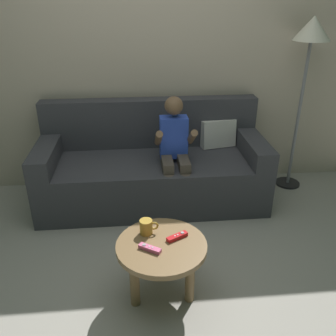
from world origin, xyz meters
TOP-DOWN VIEW (x-y plane):
  - ground_plane at (0.00, 0.00)m, footprint 9.59×9.59m
  - wall_back at (0.00, 1.50)m, footprint 4.79×0.05m
  - couch at (-0.01, 1.11)m, footprint 2.01×0.80m
  - person_seated_on_couch at (0.17, 0.92)m, footprint 0.33×0.41m
  - coffee_table at (-0.03, -0.14)m, footprint 0.55×0.55m
  - game_remote_red_near_edge at (0.07, -0.10)m, footprint 0.14×0.10m
  - game_remote_pink_center at (-0.10, -0.19)m, footprint 0.14×0.11m
  - coffee_mug at (-0.11, -0.03)m, footprint 0.12×0.08m
  - floor_lamp at (1.37, 1.24)m, footprint 0.32×0.32m

SIDE VIEW (x-z plane):
  - ground_plane at x=0.00m, z-range 0.00..0.00m
  - couch at x=-0.01m, z-range -0.14..0.75m
  - coffee_table at x=-0.03m, z-range 0.13..0.55m
  - game_remote_red_near_edge at x=0.07m, z-range 0.41..0.44m
  - game_remote_pink_center at x=-0.10m, z-range 0.41..0.44m
  - coffee_mug at x=-0.11m, z-range 0.41..0.51m
  - person_seated_on_couch at x=0.17m, z-range 0.07..1.07m
  - wall_back at x=0.00m, z-range 0.00..2.50m
  - floor_lamp at x=1.37m, z-range 0.58..2.18m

